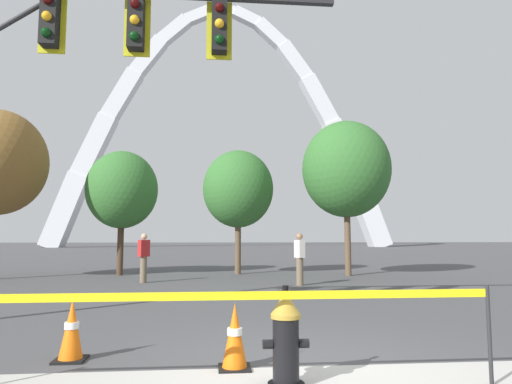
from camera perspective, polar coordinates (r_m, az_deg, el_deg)
The scene contains 12 objects.
ground_plane at distance 5.50m, azimuth 6.27°, elevation -21.22°, with size 240.00×240.00×0.00m, color #474749.
fire_hydrant at distance 4.69m, azimuth 3.78°, elevation -18.10°, with size 0.46×0.48×0.99m.
caution_tape_barrier at distance 4.44m, azimuth -5.45°, elevation -15.91°, with size 5.54×0.04×0.99m.
traffic_cone_by_hydrant at distance 6.06m, azimuth -22.35°, elevation -15.90°, with size 0.36×0.36×0.73m.
traffic_cone_mid_sidewalk at distance 5.30m, azimuth -2.72°, elevation -17.84°, with size 0.36×0.36×0.73m.
traffic_signal_gantry at distance 8.56m, azimuth -27.63°, elevation 14.97°, with size 7.82×0.44×6.00m.
monument_arch at distance 68.86m, azimuth -4.33°, elevation 7.06°, with size 51.51×2.88×37.85m.
tree_left_mid at distance 18.48m, azimuth -16.63°, elevation 0.25°, with size 2.78×2.78×4.86m.
tree_center_left at distance 18.24m, azimuth -2.28°, elevation 0.37°, with size 2.85×2.85×4.99m.
tree_center_right at distance 17.95m, azimuth 11.37°, elevation 2.84°, with size 3.43×3.43×6.01m.
pedestrian_walking_left at distance 14.02m, azimuth 5.56°, elevation -8.39°, with size 0.30×0.39×1.59m.
pedestrian_standing_center at distance 15.18m, azimuth -14.06°, elevation -8.04°, with size 0.39×0.38×1.59m.
Camera 1 is at (-1.04, -5.20, 1.47)m, focal length 31.54 mm.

